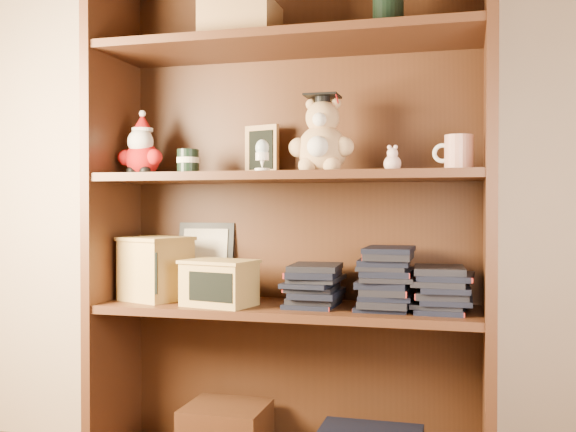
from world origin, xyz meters
name	(u,v)px	position (x,y,z in m)	size (l,w,h in m)	color
bookcase	(291,229)	(-0.07, 1.36, 0.78)	(1.20, 0.35, 1.60)	#442413
shelf_lower	(288,309)	(-0.07, 1.30, 0.54)	(1.14, 0.33, 0.02)	#442413
shelf_upper	(288,177)	(-0.07, 1.30, 0.94)	(1.14, 0.33, 0.02)	#442413
santa_plush	(142,150)	(-0.55, 1.30, 1.03)	(0.15, 0.11, 0.21)	#A50F0F
teachers_tin	(188,162)	(-0.40, 1.30, 0.99)	(0.07, 0.07, 0.08)	black
chalkboard_plaque	(262,151)	(-0.19, 1.42, 1.03)	(0.12, 0.09, 0.16)	#9E7547
egg_cup	(262,154)	(-0.13, 1.23, 1.00)	(0.05, 0.05, 0.10)	white
grad_teddy_bear	(322,142)	(0.03, 1.30, 1.04)	(0.20, 0.17, 0.24)	tan
pink_figurine	(392,161)	(0.24, 1.30, 0.98)	(0.05, 0.05, 0.08)	beige
teacher_mug	(458,153)	(0.43, 1.31, 1.00)	(0.11, 0.08, 0.10)	silver
certificate_frame	(206,259)	(-0.40, 1.44, 0.67)	(0.20, 0.05, 0.24)	black
treats_box	(156,268)	(-0.51, 1.30, 0.65)	(0.24, 0.24, 0.20)	#B49049
pencils_box	(219,282)	(-0.27, 1.24, 0.62)	(0.24, 0.19, 0.14)	#B49049
book_stack_left	(314,285)	(0.01, 1.30, 0.61)	(0.14, 0.20, 0.13)	black
book_stack_mid	(387,279)	(0.23, 1.30, 0.64)	(0.14, 0.20, 0.18)	black
book_stack_right	(443,289)	(0.38, 1.30, 0.61)	(0.14, 0.20, 0.13)	black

